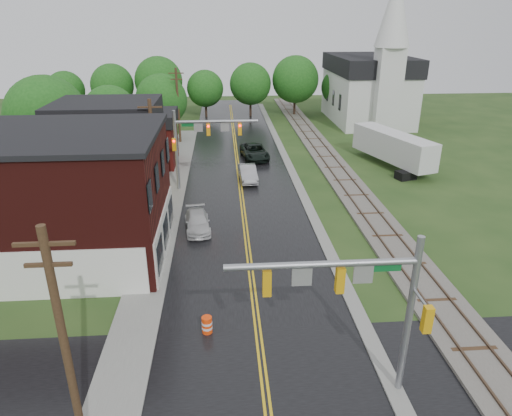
{
  "coord_description": "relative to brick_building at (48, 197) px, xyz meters",
  "views": [
    {
      "loc": [
        -1.48,
        -12.33,
        14.54
      ],
      "look_at": [
        0.46,
        13.88,
        3.5
      ],
      "focal_mm": 32.0,
      "sensor_mm": 36.0,
      "label": 1
    }
  ],
  "objects": [
    {
      "name": "traffic_signal_near",
      "position": [
        15.96,
        -13.0,
        0.82
      ],
      "size": [
        7.34,
        0.3,
        7.2
      ],
      "color": "gray",
      "rests_on": "ground"
    },
    {
      "name": "utility_pole_b",
      "position": [
        5.68,
        7.0,
        0.57
      ],
      "size": [
        1.8,
        0.28,
        9.0
      ],
      "color": "#382616",
      "rests_on": "ground"
    },
    {
      "name": "utility_pole_c",
      "position": [
        5.68,
        29.0,
        0.57
      ],
      "size": [
        1.8,
        0.28,
        9.0
      ],
      "color": "#382616",
      "rests_on": "ground"
    },
    {
      "name": "curb_right",
      "position": [
        17.88,
        20.0,
        -4.15
      ],
      "size": [
        0.8,
        70.0,
        0.12
      ],
      "primitive_type": "cube",
      "color": "gray",
      "rests_on": "ground"
    },
    {
      "name": "railroad",
      "position": [
        22.48,
        20.0,
        -4.05
      ],
      "size": [
        3.2,
        80.0,
        0.3
      ],
      "color": "#59544C",
      "rests_on": "ground"
    },
    {
      "name": "cross_road",
      "position": [
        12.48,
        -13.0,
        -4.15
      ],
      "size": [
        60.0,
        9.0,
        0.02
      ],
      "primitive_type": "cube",
      "color": "black",
      "rests_on": "ground"
    },
    {
      "name": "tree_left_e",
      "position": [
        3.64,
        30.9,
        0.66
      ],
      "size": [
        6.4,
        6.4,
        8.16
      ],
      "color": "black",
      "rests_on": "ground"
    },
    {
      "name": "utility_pole_a",
      "position": [
        5.68,
        -15.0,
        0.57
      ],
      "size": [
        1.8,
        0.28,
        9.0
      ],
      "color": "#382616",
      "rests_on": "ground"
    },
    {
      "name": "main_road",
      "position": [
        12.48,
        15.0,
        -4.15
      ],
      "size": [
        10.0,
        90.0,
        0.02
      ],
      "primitive_type": "cube",
      "color": "black",
      "rests_on": "ground"
    },
    {
      "name": "brick_building",
      "position": [
        0.0,
        0.0,
        0.0
      ],
      "size": [
        14.3,
        10.3,
        8.3
      ],
      "color": "#40100D",
      "rests_on": "ground"
    },
    {
      "name": "traffic_signal_far",
      "position": [
        9.01,
        12.0,
        0.82
      ],
      "size": [
        7.34,
        0.43,
        7.2
      ],
      "color": "gray",
      "rests_on": "ground"
    },
    {
      "name": "semi_trailer",
      "position": [
        28.56,
        17.43,
        -2.01
      ],
      "size": [
        5.65,
        11.23,
        3.56
      ],
      "color": "black",
      "rests_on": "ground"
    },
    {
      "name": "darkred_building",
      "position": [
        2.48,
        20.0,
        -1.95
      ],
      "size": [
        7.0,
        6.0,
        4.4
      ],
      "primitive_type": "cube",
      "color": "#3F0F0C",
      "rests_on": "ground"
    },
    {
      "name": "yellow_house",
      "position": [
        1.48,
        11.0,
        -0.95
      ],
      "size": [
        8.0,
        7.0,
        6.4
      ],
      "primitive_type": "cube",
      "color": "tan",
      "rests_on": "ground"
    },
    {
      "name": "construction_barrel",
      "position": [
        9.95,
        -8.64,
        -3.7
      ],
      "size": [
        0.6,
        0.6,
        0.91
      ],
      "primitive_type": "cylinder",
      "rotation": [
        0.0,
        0.0,
        0.19
      ],
      "color": "#FE3F0B",
      "rests_on": "ground"
    },
    {
      "name": "sidewalk_left",
      "position": [
        6.28,
        10.0,
        -4.15
      ],
      "size": [
        2.4,
        50.0,
        0.12
      ],
      "primitive_type": "cube",
      "color": "gray",
      "rests_on": "ground"
    },
    {
      "name": "church",
      "position": [
        32.48,
        38.74,
        1.68
      ],
      "size": [
        10.4,
        18.4,
        20.0
      ],
      "color": "silver",
      "rests_on": "ground"
    },
    {
      "name": "pickup_white",
      "position": [
        8.95,
        3.38,
        -3.53
      ],
      "size": [
        2.19,
        4.42,
        1.24
      ],
      "primitive_type": "imported",
      "rotation": [
        0.0,
        0.0,
        0.11
      ],
      "color": "silver",
      "rests_on": "ground"
    },
    {
      "name": "suv_dark",
      "position": [
        14.45,
        21.39,
        -3.37
      ],
      "size": [
        3.26,
        5.91,
        1.57
      ],
      "primitive_type": "imported",
      "rotation": [
        0.0,
        0.0,
        0.12
      ],
      "color": "black",
      "rests_on": "ground"
    },
    {
      "name": "tree_left_c",
      "position": [
        -1.36,
        24.9,
        0.36
      ],
      "size": [
        6.0,
        6.0,
        7.65
      ],
      "color": "black",
      "rests_on": "ground"
    },
    {
      "name": "sedan_silver",
      "position": [
        13.28,
        14.04,
        -3.43
      ],
      "size": [
        1.78,
        4.47,
        1.45
      ],
      "primitive_type": "imported",
      "rotation": [
        0.0,
        0.0,
        0.06
      ],
      "color": "#A1A1A5",
      "rests_on": "ground"
    },
    {
      "name": "tree_left_b",
      "position": [
        -5.36,
        16.9,
        1.57
      ],
      "size": [
        7.6,
        7.6,
        9.69
      ],
      "color": "black",
      "rests_on": "ground"
    }
  ]
}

